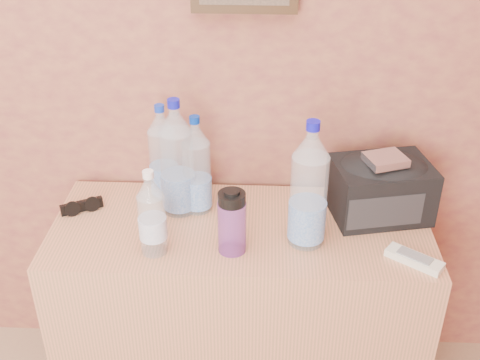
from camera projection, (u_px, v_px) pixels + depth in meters
The scene contains 11 objects.
dresser at pixel (240, 314), 1.97m from camera, with size 1.13×0.47×0.70m, color #A6784F.
pet_large_a at pixel (163, 157), 1.87m from camera, with size 0.08×0.08×0.31m.
pet_large_b at pixel (177, 164), 1.78m from camera, with size 0.10×0.10×0.37m.
pet_large_c at pixel (197, 170), 1.80m from camera, with size 0.08×0.08×0.31m.
pet_large_d at pixel (309, 191), 1.64m from camera, with size 0.10×0.10×0.38m.
pet_small at pixel (152, 217), 1.63m from camera, with size 0.07×0.07×0.26m.
nalgene_bottle at pixel (232, 221), 1.64m from camera, with size 0.08×0.08×0.19m.
sunglasses at pixel (82, 206), 1.85m from camera, with size 0.13×0.05×0.03m, color black, non-canonical shape.
ac_remote at pixel (414, 259), 1.63m from camera, with size 0.16×0.05×0.02m, color silver.
toiletry_bag at pixel (381, 186), 1.80m from camera, with size 0.28×0.20×0.19m, color black, non-canonical shape.
foil_packet at pixel (385, 160), 1.72m from camera, with size 0.11×0.09×0.02m, color silver.
Camera 1 is at (0.59, 0.28, 1.73)m, focal length 45.00 mm.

